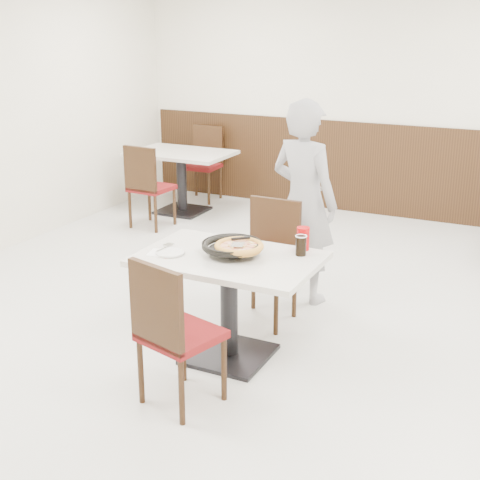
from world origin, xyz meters
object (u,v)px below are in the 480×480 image
at_px(cola_glass, 301,246).
at_px(red_cup, 303,239).
at_px(pizza, 239,249).
at_px(diner_person, 304,202).
at_px(chair_near, 181,332).
at_px(bg_chair_left_far, 202,164).
at_px(bg_table_left, 182,182).
at_px(bg_chair_left_near, 151,186).
at_px(main_table, 229,307).
at_px(side_plate, 170,253).
at_px(chair_far, 265,264).
at_px(pizza_pan, 232,249).

height_order(cola_glass, red_cup, red_cup).
xyz_separation_m(pizza, diner_person, (-0.00, 1.20, 0.03)).
distance_m(chair_near, bg_chair_left_far, 4.89).
relative_size(bg_table_left, bg_chair_left_near, 1.26).
bearing_deg(main_table, bg_chair_left_near, 132.53).
relative_size(pizza, cola_glass, 2.29).
bearing_deg(main_table, diner_person, 86.73).
relative_size(pizza, bg_table_left, 0.25).
bearing_deg(bg_chair_left_near, red_cup, -34.43).
distance_m(pizza, red_cup, 0.46).
distance_m(chair_near, red_cup, 1.12).
distance_m(side_plate, bg_chair_left_far, 4.27).
relative_size(chair_far, cola_glass, 7.31).
height_order(diner_person, bg_table_left, diner_person).
xyz_separation_m(chair_near, cola_glass, (0.42, 0.87, 0.34)).
relative_size(red_cup, bg_chair_left_far, 0.17).
height_order(red_cup, bg_table_left, red_cup).
distance_m(side_plate, bg_table_left, 3.72).
bearing_deg(red_cup, bg_table_left, 133.66).
relative_size(chair_near, chair_far, 1.00).
relative_size(red_cup, bg_chair_left_near, 0.17).
xyz_separation_m(main_table, pizza_pan, (0.01, 0.03, 0.42)).
bearing_deg(pizza_pan, bg_chair_left_near, 133.02).
relative_size(cola_glass, red_cup, 0.81).
relative_size(cola_glass, bg_chair_left_near, 0.14).
xyz_separation_m(main_table, bg_chair_left_near, (-2.21, 2.40, 0.10)).
distance_m(pizza, bg_chair_left_far, 4.37).
xyz_separation_m(chair_far, cola_glass, (0.45, -0.41, 0.34)).
relative_size(main_table, bg_chair_left_near, 1.26).
height_order(pizza_pan, diner_person, diner_person).
distance_m(chair_near, chair_far, 1.29).
height_order(main_table, bg_table_left, same).
bearing_deg(diner_person, bg_chair_left_near, -12.65).
height_order(chair_far, bg_chair_left_near, same).
height_order(main_table, chair_far, chair_far).
xyz_separation_m(pizza, bg_table_left, (-2.29, 3.07, -0.44)).
xyz_separation_m(main_table, cola_glass, (0.43, 0.23, 0.44)).
height_order(side_plate, red_cup, red_cup).
bearing_deg(main_table, bg_table_left, 125.71).
distance_m(pizza_pan, pizza, 0.07).
height_order(diner_person, bg_chair_left_far, diner_person).
height_order(chair_near, red_cup, chair_near).
xyz_separation_m(cola_glass, bg_chair_left_near, (-2.63, 2.17, -0.34)).
relative_size(diner_person, bg_chair_left_far, 1.77).
bearing_deg(pizza_pan, side_plate, -156.70).
distance_m(chair_near, bg_chair_left_near, 3.76).
height_order(chair_near, pizza_pan, chair_near).
xyz_separation_m(chair_far, bg_chair_left_far, (-2.25, 3.04, 0.00)).
xyz_separation_m(main_table, bg_table_left, (-2.22, 3.08, 0.00)).
bearing_deg(chair_near, bg_table_left, 136.23).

